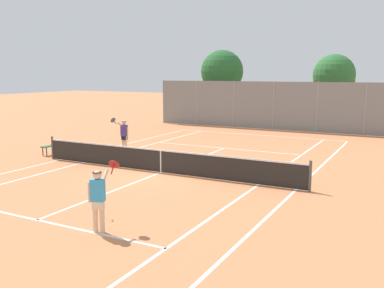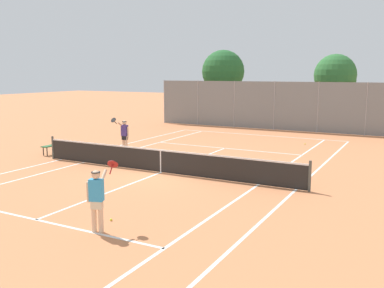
{
  "view_description": "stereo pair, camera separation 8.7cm",
  "coord_description": "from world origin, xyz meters",
  "px_view_note": "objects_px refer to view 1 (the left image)",
  "views": [
    {
      "loc": [
        8.99,
        -14.32,
        3.98
      ],
      "look_at": [
        0.63,
        1.5,
        1.0
      ],
      "focal_mm": 40.0,
      "sensor_mm": 36.0,
      "label": 1
    },
    {
      "loc": [
        9.07,
        -14.28,
        3.98
      ],
      "look_at": [
        0.63,
        1.5,
        1.0
      ],
      "focal_mm": 40.0,
      "sensor_mm": 36.0,
      "label": 2
    }
  ],
  "objects_px": {
    "tennis_net": "(161,160)",
    "courtside_bench": "(54,146)",
    "loose_tennis_ball_0": "(304,144)",
    "loose_tennis_ball_4": "(112,220)",
    "player_far_left": "(124,134)",
    "loose_tennis_ball_1": "(138,163)",
    "tree_behind_left": "(223,73)",
    "player_near_side": "(98,197)",
    "tree_behind_right": "(336,77)"
  },
  "relations": [
    {
      "from": "loose_tennis_ball_0",
      "to": "tree_behind_left",
      "type": "xyz_separation_m",
      "value": [
        -8.8,
        8.42,
        3.98
      ]
    },
    {
      "from": "courtside_bench",
      "to": "tree_behind_left",
      "type": "xyz_separation_m",
      "value": [
        1.56,
        17.08,
        3.6
      ]
    },
    {
      "from": "player_near_side",
      "to": "loose_tennis_ball_1",
      "type": "xyz_separation_m",
      "value": [
        -3.96,
        7.33,
        -0.89
      ]
    },
    {
      "from": "loose_tennis_ball_4",
      "to": "tennis_net",
      "type": "bearing_deg",
      "value": 108.75
    },
    {
      "from": "player_far_left",
      "to": "tree_behind_right",
      "type": "distance_m",
      "value": 17.51
    },
    {
      "from": "player_far_left",
      "to": "loose_tennis_ball_4",
      "type": "bearing_deg",
      "value": -55.1
    },
    {
      "from": "loose_tennis_ball_1",
      "to": "player_far_left",
      "type": "bearing_deg",
      "value": 137.79
    },
    {
      "from": "loose_tennis_ball_1",
      "to": "courtside_bench",
      "type": "relative_size",
      "value": 0.04
    },
    {
      "from": "tennis_net",
      "to": "loose_tennis_ball_1",
      "type": "relative_size",
      "value": 181.82
    },
    {
      "from": "player_far_left",
      "to": "loose_tennis_ball_1",
      "type": "height_order",
      "value": "player_far_left"
    },
    {
      "from": "tree_behind_right",
      "to": "courtside_bench",
      "type": "bearing_deg",
      "value": -120.51
    },
    {
      "from": "tennis_net",
      "to": "courtside_bench",
      "type": "xyz_separation_m",
      "value": [
        -6.86,
        1.0,
        -0.1
      ]
    },
    {
      "from": "tennis_net",
      "to": "tree_behind_left",
      "type": "relative_size",
      "value": 2.06
    },
    {
      "from": "tennis_net",
      "to": "loose_tennis_ball_1",
      "type": "xyz_separation_m",
      "value": [
        -1.87,
        1.03,
        -0.48
      ]
    },
    {
      "from": "tree_behind_left",
      "to": "tennis_net",
      "type": "bearing_deg",
      "value": -73.66
    },
    {
      "from": "player_far_left",
      "to": "loose_tennis_ball_1",
      "type": "bearing_deg",
      "value": -42.21
    },
    {
      "from": "player_far_left",
      "to": "loose_tennis_ball_0",
      "type": "relative_size",
      "value": 26.88
    },
    {
      "from": "player_near_side",
      "to": "tree_behind_right",
      "type": "distance_m",
      "value": 25.07
    },
    {
      "from": "player_near_side",
      "to": "courtside_bench",
      "type": "xyz_separation_m",
      "value": [
        -8.96,
        7.29,
        -0.52
      ]
    },
    {
      "from": "loose_tennis_ball_0",
      "to": "tree_behind_left",
      "type": "bearing_deg",
      "value": 136.25
    },
    {
      "from": "tennis_net",
      "to": "courtside_bench",
      "type": "distance_m",
      "value": 6.93
    },
    {
      "from": "tennis_net",
      "to": "loose_tennis_ball_4",
      "type": "height_order",
      "value": "tennis_net"
    },
    {
      "from": "loose_tennis_ball_0",
      "to": "loose_tennis_ball_4",
      "type": "height_order",
      "value": "same"
    },
    {
      "from": "loose_tennis_ball_1",
      "to": "loose_tennis_ball_4",
      "type": "height_order",
      "value": "same"
    },
    {
      "from": "player_far_left",
      "to": "courtside_bench",
      "type": "xyz_separation_m",
      "value": [
        -2.76,
        -2.06,
        -0.52
      ]
    },
    {
      "from": "loose_tennis_ball_1",
      "to": "player_near_side",
      "type": "bearing_deg",
      "value": -61.6
    },
    {
      "from": "loose_tennis_ball_0",
      "to": "tree_behind_left",
      "type": "distance_m",
      "value": 12.81
    },
    {
      "from": "loose_tennis_ball_0",
      "to": "loose_tennis_ball_1",
      "type": "xyz_separation_m",
      "value": [
        -5.36,
        -8.62,
        0.0
      ]
    },
    {
      "from": "loose_tennis_ball_1",
      "to": "courtside_bench",
      "type": "distance_m",
      "value": 5.01
    },
    {
      "from": "loose_tennis_ball_1",
      "to": "courtside_bench",
      "type": "height_order",
      "value": "courtside_bench"
    },
    {
      "from": "tennis_net",
      "to": "player_near_side",
      "type": "distance_m",
      "value": 6.65
    },
    {
      "from": "player_far_left",
      "to": "loose_tennis_ball_1",
      "type": "distance_m",
      "value": 3.15
    },
    {
      "from": "player_far_left",
      "to": "loose_tennis_ball_4",
      "type": "relative_size",
      "value": 26.88
    },
    {
      "from": "loose_tennis_ball_4",
      "to": "tree_behind_left",
      "type": "relative_size",
      "value": 0.01
    },
    {
      "from": "loose_tennis_ball_4",
      "to": "loose_tennis_ball_0",
      "type": "bearing_deg",
      "value": 83.85
    },
    {
      "from": "tennis_net",
      "to": "tree_behind_left",
      "type": "xyz_separation_m",
      "value": [
        -5.3,
        18.07,
        3.5
      ]
    },
    {
      "from": "player_near_side",
      "to": "player_far_left",
      "type": "xyz_separation_m",
      "value": [
        -6.2,
        9.35,
        0.0
      ]
    },
    {
      "from": "tennis_net",
      "to": "loose_tennis_ball_4",
      "type": "distance_m",
      "value": 5.82
    },
    {
      "from": "tree_behind_right",
      "to": "player_near_side",
      "type": "bearing_deg",
      "value": -93.24
    },
    {
      "from": "player_near_side",
      "to": "loose_tennis_ball_1",
      "type": "distance_m",
      "value": 8.38
    },
    {
      "from": "loose_tennis_ball_0",
      "to": "tree_behind_right",
      "type": "height_order",
      "value": "tree_behind_right"
    },
    {
      "from": "loose_tennis_ball_4",
      "to": "loose_tennis_ball_1",
      "type": "bearing_deg",
      "value": 119.76
    },
    {
      "from": "player_far_left",
      "to": "tree_behind_right",
      "type": "height_order",
      "value": "tree_behind_right"
    },
    {
      "from": "tennis_net",
      "to": "tree_behind_right",
      "type": "bearing_deg",
      "value": 79.32
    },
    {
      "from": "tree_behind_right",
      "to": "loose_tennis_ball_0",
      "type": "bearing_deg",
      "value": -90.04
    },
    {
      "from": "loose_tennis_ball_1",
      "to": "courtside_bench",
      "type": "xyz_separation_m",
      "value": [
        -4.99,
        -0.03,
        0.38
      ]
    },
    {
      "from": "player_near_side",
      "to": "courtside_bench",
      "type": "distance_m",
      "value": 11.56
    },
    {
      "from": "loose_tennis_ball_1",
      "to": "tennis_net",
      "type": "bearing_deg",
      "value": -28.93
    },
    {
      "from": "player_near_side",
      "to": "courtside_bench",
      "type": "relative_size",
      "value": 1.18
    },
    {
      "from": "loose_tennis_ball_4",
      "to": "tree_behind_right",
      "type": "relative_size",
      "value": 0.01
    }
  ]
}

